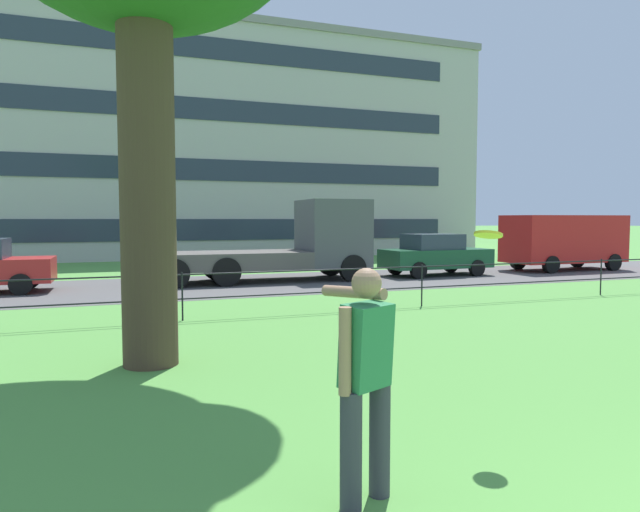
{
  "coord_description": "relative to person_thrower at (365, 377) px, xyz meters",
  "views": [
    {
      "loc": [
        -4.2,
        -0.91,
        2.09
      ],
      "look_at": [
        -1.31,
        6.83,
        1.55
      ],
      "focal_mm": 31.83,
      "sensor_mm": 36.0,
      "label": 1
    }
  ],
  "objects": [
    {
      "name": "panel_van_right",
      "position": [
        15.72,
        14.5,
        0.33
      ],
      "size": [
        5.02,
        2.14,
        2.24
      ],
      "color": "red",
      "rests_on": "ground"
    },
    {
      "name": "apartment_building_background",
      "position": [
        2.51,
        32.78,
        5.42
      ],
      "size": [
        34.38,
        14.16,
        12.71
      ],
      "color": "#B7B2AD",
      "rests_on": "ground"
    },
    {
      "name": "person_thrower",
      "position": [
        0.0,
        0.0,
        0.0
      ],
      "size": [
        0.48,
        0.86,
        1.74
      ],
      "color": "#383842",
      "rests_on": "ground"
    },
    {
      "name": "park_fence",
      "position": [
        2.48,
        8.12,
        -0.26
      ],
      "size": [
        39.45,
        0.04,
        1.0
      ],
      "color": "black",
      "rests_on": "ground"
    },
    {
      "name": "frisbee",
      "position": [
        1.68,
        0.83,
        1.0
      ],
      "size": [
        0.38,
        0.38,
        0.09
      ],
      "color": "yellow"
    },
    {
      "name": "car_dark_green_far_left",
      "position": [
        9.57,
        14.41,
        -0.16
      ],
      "size": [
        4.05,
        1.9,
        1.54
      ],
      "color": "#194C2D",
      "rests_on": "ground"
    },
    {
      "name": "flatbed_truck_center",
      "position": [
        4.12,
        14.69,
        0.28
      ],
      "size": [
        7.34,
        2.55,
        2.75
      ],
      "color": "#4C4C51",
      "rests_on": "ground"
    },
    {
      "name": "street_strip",
      "position": [
        2.48,
        14.05,
        -0.94
      ],
      "size": [
        80.0,
        6.29,
        0.01
      ],
      "primitive_type": "cube",
      "color": "#565454",
      "rests_on": "ground"
    }
  ]
}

